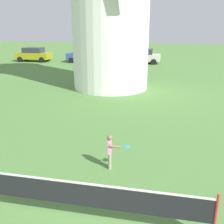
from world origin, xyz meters
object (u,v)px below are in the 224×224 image
at_px(parked_car_mustard, 34,54).
at_px(parked_car_cream, 142,56).
at_px(tennis_net, 92,196).
at_px(parked_car_blue, 86,55).
at_px(player_far, 111,150).

xyz_separation_m(parked_car_mustard, parked_car_cream, (12.36, 1.01, 0.00)).
height_order(parked_car_mustard, parked_car_cream, same).
bearing_deg(parked_car_cream, tennis_net, -86.07).
height_order(tennis_net, parked_car_cream, parked_car_cream).
bearing_deg(parked_car_blue, parked_car_cream, 5.60).
xyz_separation_m(tennis_net, parked_car_mustard, (-14.13, 24.75, 0.12)).
bearing_deg(parked_car_mustard, parked_car_blue, 3.75).
relative_size(player_far, parked_car_mustard, 0.28).
distance_m(parked_car_blue, parked_car_cream, 6.30).
bearing_deg(parked_car_mustard, tennis_net, -60.28).
distance_m(parked_car_mustard, parked_car_blue, 6.10).
height_order(player_far, parked_car_blue, parked_car_blue).
xyz_separation_m(parked_car_mustard, parked_car_blue, (6.08, 0.40, 0.00)).
bearing_deg(parked_car_mustard, parked_car_cream, 4.69).
relative_size(parked_car_mustard, parked_car_cream, 1.01).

